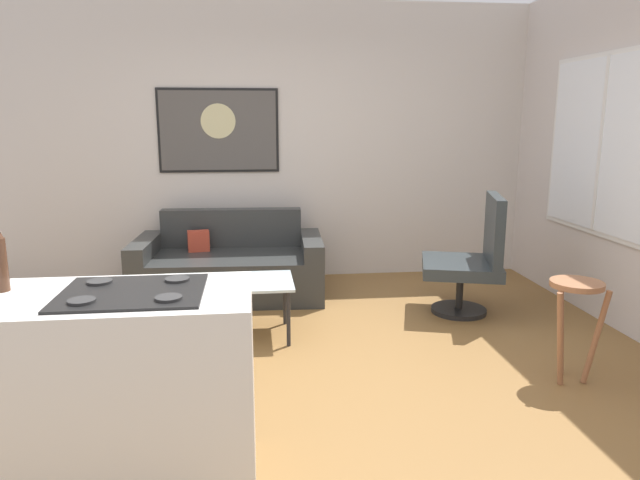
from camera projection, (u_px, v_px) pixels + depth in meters
name	position (u px, v px, depth m)	size (l,w,h in m)	color
ground	(295.00, 374.00, 3.82)	(6.40, 6.40, 0.04)	brown
back_wall	(277.00, 143.00, 5.89)	(6.40, 0.05, 2.80)	beige
couch	(230.00, 268.00, 5.44)	(1.77, 0.99, 0.78)	#2C2E2E
coffee_table	(227.00, 286.00, 4.35)	(1.00, 0.56, 0.44)	silver
armchair	(473.00, 258.00, 4.88)	(0.80, 0.82, 1.03)	black
bar_stool	(575.00, 305.00, 3.59)	(0.37, 0.36, 0.66)	#97603E
kitchen_counter	(73.00, 395.00, 2.52)	(1.57, 0.62, 0.94)	silver
wall_painting	(219.00, 130.00, 5.75)	(1.20, 0.03, 0.83)	black
window	(602.00, 145.00, 4.69)	(0.03, 1.56, 1.48)	silver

